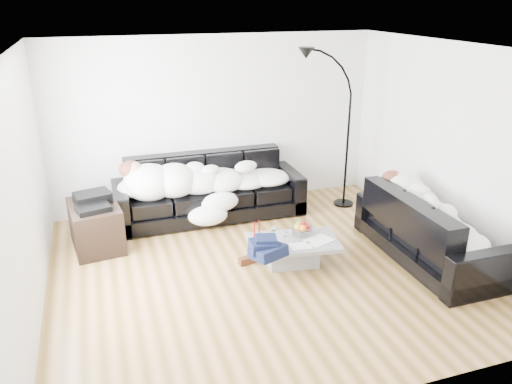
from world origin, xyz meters
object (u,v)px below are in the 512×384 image
object	(u,v)px
candle_right	(259,229)
av_cabinet	(96,226)
wine_glass_a	(273,233)
sofa_back	(209,188)
stereo	(93,200)
wine_glass_c	(285,238)
coffee_table	(293,252)
sleeper_back	(210,176)
sleeper_right	(431,212)
wine_glass_b	(271,237)
sofa_right	(429,228)
candle_left	(254,231)
fruit_bowl	(302,228)
shoes	(253,256)
floor_lamp	(348,139)

from	to	relation	value
candle_right	av_cabinet	world-z (taller)	av_cabinet
candle_right	wine_glass_a	bearing A→B (deg)	-38.44
sofa_back	stereo	bearing A→B (deg)	-162.69
candle_right	wine_glass_c	bearing A→B (deg)	-48.86
sofa_back	wine_glass_a	xyz separation A→B (m)	(0.42, -1.64, -0.04)
sofa_back	coffee_table	world-z (taller)	sofa_back
sleeper_back	sleeper_right	size ratio (longest dim) A/B	1.31
sofa_back	sleeper_back	world-z (taller)	sofa_back
sleeper_back	sofa_back	bearing A→B (deg)	90.00
sofa_back	wine_glass_b	world-z (taller)	sofa_back
sofa_right	wine_glass_b	world-z (taller)	sofa_right
wine_glass_b	av_cabinet	distance (m)	2.34
candle_left	wine_glass_b	bearing A→B (deg)	-42.94
wine_glass_a	sofa_back	bearing A→B (deg)	104.28
fruit_bowl	candle_left	distance (m)	0.61
candle_left	sleeper_right	bearing A→B (deg)	-15.19
sofa_right	shoes	world-z (taller)	sofa_right
av_cabinet	coffee_table	bearing A→B (deg)	-35.66
wine_glass_c	candle_left	size ratio (longest dim) A/B	0.73
wine_glass_a	stereo	distance (m)	2.36
coffee_table	av_cabinet	distance (m)	2.59
sofa_back	sleeper_right	world-z (taller)	sofa_back
coffee_table	shoes	bearing A→B (deg)	149.34
av_cabinet	stereo	xyz separation A→B (m)	(0.00, 0.00, 0.36)
fruit_bowl	stereo	world-z (taller)	stereo
wine_glass_c	candle_left	distance (m)	0.40
wine_glass_a	floor_lamp	distance (m)	2.31
av_cabinet	shoes	bearing A→B (deg)	-35.14
coffee_table	candle_left	bearing A→B (deg)	156.08
fruit_bowl	av_cabinet	xyz separation A→B (m)	(-2.45, 1.10, -0.10)
fruit_bowl	floor_lamp	size ratio (longest dim) A/B	0.12
wine_glass_a	av_cabinet	world-z (taller)	av_cabinet
sleeper_right	wine_glass_b	distance (m)	1.99
sleeper_back	stereo	size ratio (longest dim) A/B	5.31
coffee_table	fruit_bowl	distance (m)	0.32
wine_glass_b	candle_right	size ratio (longest dim) A/B	0.69
sofa_back	candle_right	xyz separation A→B (m)	(0.27, -1.52, -0.02)
floor_lamp	sleeper_back	bearing A→B (deg)	-178.35
candle_right	av_cabinet	size ratio (longest dim) A/B	0.25
wine_glass_b	shoes	xyz separation A→B (m)	(-0.17, 0.22, -0.35)
wine_glass_a	wine_glass_b	world-z (taller)	wine_glass_a
wine_glass_a	candle_right	world-z (taller)	candle_right
av_cabinet	candle_left	bearing A→B (deg)	-36.69
sleeper_right	candle_right	world-z (taller)	sleeper_right
shoes	wine_glass_a	bearing A→B (deg)	-34.37
fruit_bowl	wine_glass_a	bearing A→B (deg)	-176.62
wine_glass_a	shoes	xyz separation A→B (m)	(-0.22, 0.15, -0.36)
coffee_table	stereo	size ratio (longest dim) A/B	2.50
sleeper_back	candle_right	bearing A→B (deg)	-79.58
fruit_bowl	wine_glass_b	size ratio (longest dim) A/B	1.72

